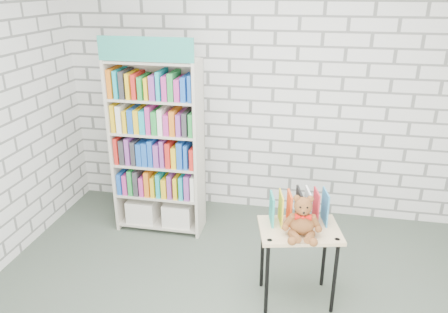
# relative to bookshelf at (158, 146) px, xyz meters

# --- Properties ---
(room_shell) EXTENTS (4.52, 4.02, 2.81)m
(room_shell) POSITION_rel_bookshelf_xyz_m (1.07, -1.36, 0.88)
(room_shell) COLOR silver
(room_shell) RESTS_ON ground
(bookshelf) EXTENTS (0.89, 0.34, 1.99)m
(bookshelf) POSITION_rel_bookshelf_xyz_m (0.00, 0.00, 0.00)
(bookshelf) COLOR beige
(bookshelf) RESTS_ON ground
(display_table) EXTENTS (0.69, 0.55, 0.66)m
(display_table) POSITION_rel_bookshelf_xyz_m (1.44, -0.89, -0.34)
(display_table) COLOR tan
(display_table) RESTS_ON ground
(table_books) EXTENTS (0.46, 0.28, 0.26)m
(table_books) POSITION_rel_bookshelf_xyz_m (1.42, -0.79, -0.12)
(table_books) COLOR teal
(table_books) RESTS_ON display_table
(teddy_bear) EXTENTS (0.30, 0.28, 0.32)m
(teddy_bear) POSITION_rel_bookshelf_xyz_m (1.46, -0.98, -0.12)
(teddy_bear) COLOR brown
(teddy_bear) RESTS_ON display_table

